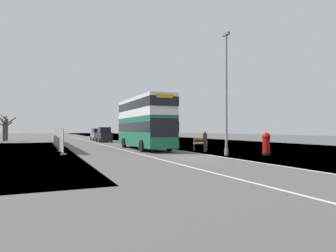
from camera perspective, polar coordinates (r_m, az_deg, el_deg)
name	(u,v)px	position (r m, az deg, el deg)	size (l,w,h in m)	color
ground	(197,158)	(20.11, 5.76, -6.23)	(140.00, 280.00, 0.10)	#565451
double_decker_bus	(144,122)	(27.93, -4.74, 0.78)	(2.90, 10.75, 4.90)	#196042
lamppost_foreground	(226,97)	(21.74, 11.43, 5.61)	(0.29, 0.70, 9.03)	gray
red_pillar_postbox	(266,143)	(22.62, 18.82, -3.14)	(0.60, 0.60, 1.66)	black
roadworks_barrier	(200,143)	(26.60, 6.38, -3.33)	(1.48, 0.46, 1.09)	orange
construction_site_fence	(56,138)	(34.88, -21.19, -2.17)	(0.44, 24.00, 2.01)	#A8AAAD
car_oncoming_near	(104,135)	(44.70, -12.51, -1.77)	(1.91, 4.17, 2.23)	black
car_receding_mid	(98,135)	(52.13, -13.75, -1.68)	(1.99, 4.36, 2.06)	slate
bare_tree_far_verge_near	(7,128)	(56.09, -29.20, -0.27)	(2.51, 2.52, 4.44)	#4C3D2D
bare_tree_far_verge_mid	(4,128)	(53.61, -29.66, -0.30)	(2.76, 3.52, 4.34)	#4C3D2D
pedestrian_at_kerb	(205,141)	(24.82, 7.34, -3.00)	(0.34, 0.34, 1.77)	#2D3342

